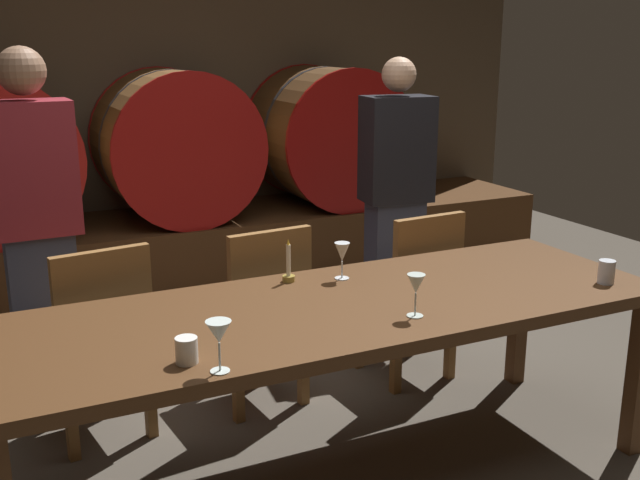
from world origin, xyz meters
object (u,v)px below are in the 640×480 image
at_px(guest_left, 37,228).
at_px(cup_left, 187,350).
at_px(guest_right, 396,198).
at_px(wine_glass_center, 342,253).
at_px(candle_center, 289,270).
at_px(wine_glass_left, 219,334).
at_px(wine_barrel_center, 175,145).
at_px(dining_table, 336,320).
at_px(chair_left, 99,334).
at_px(wine_glass_right, 416,286).
at_px(wine_barrel_right, 327,136).
at_px(cup_right, 606,272).
at_px(chair_right, 414,288).
at_px(chair_center, 261,308).

height_order(guest_left, cup_left, guest_left).
relative_size(guest_right, wine_glass_center, 10.35).
height_order(candle_center, cup_left, candle_center).
relative_size(guest_left, wine_glass_left, 10.32).
bearing_deg(guest_right, cup_left, 49.29).
xyz_separation_m(wine_barrel_center, wine_glass_left, (-0.65, -2.90, -0.16)).
relative_size(dining_table, wine_glass_center, 16.72).
relative_size(chair_left, wine_glass_right, 5.58).
bearing_deg(wine_barrel_right, dining_table, -115.36).
relative_size(chair_left, wine_glass_center, 5.69).
height_order(wine_glass_left, wine_glass_center, wine_glass_left).
bearing_deg(cup_right, wine_glass_left, -175.81).
bearing_deg(chair_right, candle_center, 16.41).
xyz_separation_m(wine_barrel_right, candle_center, (-1.25, -2.20, -0.23)).
height_order(wine_barrel_right, cup_left, wine_barrel_right).
relative_size(wine_barrel_center, chair_right, 1.14).
distance_m(wine_barrel_center, cup_right, 2.97).
height_order(candle_center, wine_glass_left, candle_center).
height_order(wine_barrel_right, chair_left, wine_barrel_right).
bearing_deg(wine_glass_right, guest_left, 128.52).
bearing_deg(dining_table, cup_right, -13.01).
bearing_deg(guest_right, wine_barrel_center, -47.72).
bearing_deg(guest_left, chair_left, 106.76).
xyz_separation_m(candle_center, cup_right, (1.16, -0.58, 0.00)).
bearing_deg(cup_left, chair_left, 97.11).
distance_m(wine_barrel_right, chair_right, 2.01).
xyz_separation_m(candle_center, wine_glass_center, (0.21, -0.06, 0.06)).
distance_m(guest_left, candle_center, 1.24).
relative_size(chair_center, wine_glass_left, 5.45).
xyz_separation_m(wine_barrel_right, chair_right, (-0.44, -1.89, -0.52)).
bearing_deg(wine_barrel_right, cup_right, -91.93).
height_order(wine_glass_right, cup_right, wine_glass_right).
height_order(wine_barrel_center, guest_left, guest_left).
xyz_separation_m(chair_center, guest_right, (1.03, 0.52, 0.33)).
xyz_separation_m(wine_barrel_center, guest_right, (0.92, -1.31, -0.20)).
bearing_deg(chair_left, chair_center, 171.67).
bearing_deg(guest_left, wine_barrel_right, -149.87).
bearing_deg(wine_barrel_center, guest_left, -127.04).
bearing_deg(wine_barrel_center, wine_barrel_right, 0.00).
distance_m(wine_barrel_center, wine_glass_center, 2.27).
distance_m(guest_left, guest_right, 1.93).
bearing_deg(wine_barrel_right, wine_glass_right, -109.89).
bearing_deg(wine_barrel_right, chair_center, -124.07).
distance_m(chair_center, wine_glass_left, 1.25).
distance_m(chair_left, candle_center, 0.86).
xyz_separation_m(guest_left, cup_right, (2.04, -1.44, -0.08)).
xyz_separation_m(wine_barrel_center, wine_glass_center, (0.09, -2.26, -0.17)).
bearing_deg(wine_glass_center, chair_left, 154.93).
distance_m(guest_left, wine_glass_left, 1.60).
bearing_deg(guest_right, wine_barrel_right, -91.71).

